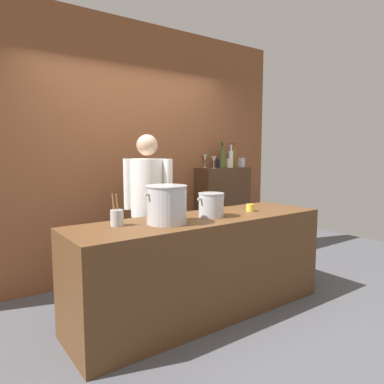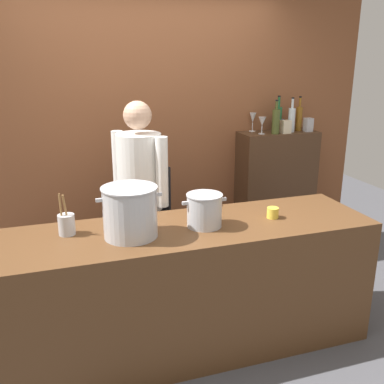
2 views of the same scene
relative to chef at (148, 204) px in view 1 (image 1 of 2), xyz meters
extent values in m
plane|color=#4C4C51|center=(0.20, -0.64, -0.96)|extent=(8.00, 8.00, 0.00)
cube|color=brown|center=(0.20, 0.76, 0.54)|extent=(4.40, 0.10, 3.00)
cube|color=brown|center=(0.20, -0.64, -0.51)|extent=(2.46, 0.70, 0.90)
cube|color=#472D1C|center=(1.48, 0.55, -0.33)|extent=(0.76, 0.32, 1.27)
cylinder|color=black|center=(0.06, -0.08, -0.54)|extent=(0.14, 0.14, 0.84)
cylinder|color=black|center=(-0.06, 0.08, -0.54)|extent=(0.14, 0.14, 0.84)
cylinder|color=white|center=(0.00, 0.00, 0.17)|extent=(0.34, 0.34, 0.58)
cube|color=black|center=(0.14, 0.10, -0.07)|extent=(0.19, 0.25, 0.52)
cylinder|color=white|center=(0.13, -0.18, 0.19)|extent=(0.09, 0.09, 0.52)
cylinder|color=white|center=(-0.13, 0.17, 0.19)|extent=(0.09, 0.09, 0.52)
sphere|color=tan|center=(0.00, 0.00, 0.59)|extent=(0.21, 0.21, 0.21)
cylinder|color=#B7BABF|center=(-0.20, -0.68, 0.09)|extent=(0.33, 0.33, 0.31)
cylinder|color=#B7BABF|center=(-0.20, -0.68, 0.25)|extent=(0.34, 0.34, 0.01)
cube|color=#B7BABF|center=(-0.39, -0.68, 0.19)|extent=(0.04, 0.02, 0.02)
cube|color=#B7BABF|center=(-0.02, -0.68, 0.19)|extent=(0.04, 0.02, 0.02)
cylinder|color=#B7BABF|center=(0.29, -0.66, 0.04)|extent=(0.23, 0.23, 0.21)
cylinder|color=#B7BABF|center=(0.29, -0.66, 0.15)|extent=(0.24, 0.24, 0.01)
cube|color=#B7BABF|center=(0.15, -0.66, 0.11)|extent=(0.04, 0.02, 0.02)
cube|color=#B7BABF|center=(0.42, -0.66, 0.11)|extent=(0.04, 0.02, 0.02)
cylinder|color=#B7BABF|center=(-0.58, -0.52, 0.00)|extent=(0.10, 0.10, 0.13)
cylinder|color=olive|center=(-0.57, -0.53, 0.08)|extent=(0.04, 0.02, 0.24)
cylinder|color=olive|center=(-0.60, -0.53, 0.08)|extent=(0.02, 0.05, 0.25)
cylinder|color=yellow|center=(0.78, -0.66, -0.03)|extent=(0.08, 0.08, 0.07)
cylinder|color=#1E592D|center=(1.47, 0.56, 0.42)|extent=(0.07, 0.07, 0.24)
cylinder|color=#1E592D|center=(1.47, 0.56, 0.59)|extent=(0.02, 0.02, 0.09)
cylinder|color=black|center=(1.47, 0.56, 0.64)|extent=(0.03, 0.03, 0.01)
cylinder|color=#8C5919|center=(1.70, 0.56, 0.42)|extent=(0.06, 0.06, 0.23)
cylinder|color=#8C5919|center=(1.70, 0.56, 0.58)|extent=(0.02, 0.02, 0.09)
cylinder|color=black|center=(1.70, 0.56, 0.63)|extent=(0.02, 0.02, 0.01)
cylinder|color=#475123|center=(1.39, 0.46, 0.42)|extent=(0.07, 0.07, 0.23)
cylinder|color=#475123|center=(1.39, 0.46, 0.57)|extent=(0.03, 0.03, 0.08)
cylinder|color=black|center=(1.39, 0.46, 0.61)|extent=(0.03, 0.03, 0.01)
cylinder|color=silver|center=(1.59, 0.51, 0.42)|extent=(0.07, 0.07, 0.23)
cylinder|color=silver|center=(1.59, 0.51, 0.58)|extent=(0.02, 0.02, 0.09)
cylinder|color=black|center=(1.59, 0.51, 0.63)|extent=(0.03, 0.03, 0.01)
cylinder|color=silver|center=(1.27, 0.49, 0.31)|extent=(0.06, 0.06, 0.01)
cylinder|color=silver|center=(1.27, 0.49, 0.35)|extent=(0.01, 0.01, 0.07)
cone|color=silver|center=(1.27, 0.49, 0.42)|extent=(0.07, 0.07, 0.08)
cylinder|color=silver|center=(1.25, 0.66, 0.31)|extent=(0.06, 0.06, 0.01)
cylinder|color=silver|center=(1.25, 0.66, 0.35)|extent=(0.01, 0.01, 0.08)
cone|color=silver|center=(1.25, 0.66, 0.44)|extent=(0.06, 0.06, 0.09)
cube|color=navy|center=(1.52, 0.64, 0.36)|extent=(0.09, 0.09, 0.11)
cube|color=#B2B2B7|center=(1.76, 0.49, 0.37)|extent=(0.07, 0.07, 0.13)
cube|color=beige|center=(1.50, 0.46, 0.37)|extent=(0.08, 0.08, 0.12)
camera|label=1|loc=(-1.74, -3.13, 0.53)|focal=33.23mm
camera|label=2|loc=(-0.62, -3.16, 0.99)|focal=40.65mm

